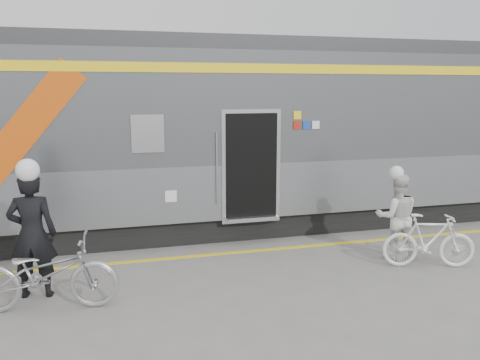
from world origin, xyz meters
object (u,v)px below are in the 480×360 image
object	(u,v)px
bicycle_left	(45,274)
bicycle_right	(429,241)
man	(32,234)
woman	(397,217)

from	to	relation	value
bicycle_left	bicycle_right	bearing A→B (deg)	-82.71
man	bicycle_right	xyz separation A→B (m)	(6.43, -0.50, -0.48)
bicycle_left	bicycle_right	world-z (taller)	bicycle_left
man	woman	size ratio (longest dim) A/B	1.21
woman	bicycle_right	bearing A→B (deg)	136.77
bicycle_left	woman	bearing A→B (deg)	-77.39
bicycle_left	bicycle_right	xyz separation A→B (m)	(6.23, 0.05, -0.05)
man	bicycle_right	distance (m)	6.46
bicycle_right	man	bearing A→B (deg)	103.72
man	bicycle_left	size ratio (longest dim) A/B	0.95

